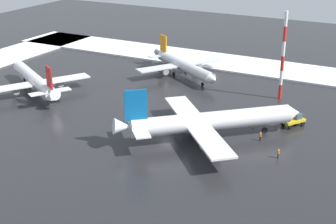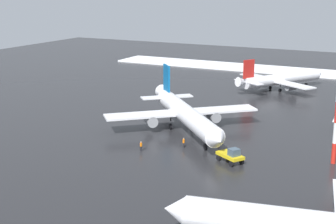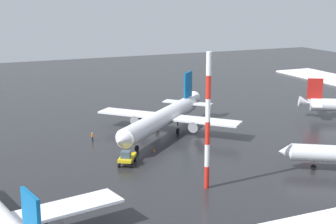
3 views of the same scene
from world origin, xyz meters
name	(u,v)px [view 3 (image 3 of 3)]	position (x,y,z in m)	size (l,w,h in m)	color
ground_plane	(199,130)	(0.00, 0.00, 0.00)	(240.00, 240.00, 0.00)	#232326
airplane_foreground_jet	(163,118)	(-8.07, -0.54, 3.51)	(28.67, 27.34, 10.61)	white
pushback_tug	(127,157)	(-20.37, -14.25, 1.28)	(4.27, 5.07, 2.50)	gold
ground_crew_mid_apron	(92,136)	(-21.84, 1.00, 0.97)	(0.36, 0.36, 1.71)	black
ground_crew_by_nose_gear	(127,141)	(-16.86, -4.43, 0.97)	(0.36, 0.36, 1.71)	black
antenna_mast	(208,122)	(-13.26, -28.39, 9.78)	(0.70, 0.70, 19.55)	red
traffic_cone_near_nose	(154,150)	(-13.66, -9.58, 0.28)	(0.36, 0.36, 0.55)	orange
traffic_cone_mid_line	(208,127)	(2.66, 0.85, 0.28)	(0.36, 0.36, 0.55)	orange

